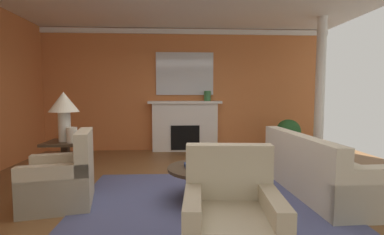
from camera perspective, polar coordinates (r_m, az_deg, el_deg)
The scene contains 17 objects.
ground_plane at distance 4.14m, azimuth -1.25°, elevation -15.28°, with size 8.80×8.80×0.00m, color brown.
wall_fireplace at distance 7.23m, azimuth -2.10°, elevation 5.50°, with size 7.37×0.12×3.03m, color #CC723D.
crown_moulding at distance 7.31m, azimuth -2.13°, elevation 16.81°, with size 7.37×0.08×0.12m, color white.
area_rug at distance 3.98m, azimuth 2.62°, elevation -16.07°, with size 3.33×2.47×0.01m, color #4C517A.
fireplace at distance 7.07m, azimuth -1.41°, elevation -2.01°, with size 1.80×0.35×1.24m.
mantel_mirror at distance 7.16m, azimuth -1.46°, elevation 8.74°, with size 1.42×0.04×1.05m, color silver.
sofa at distance 4.54m, azimuth 23.89°, elevation -9.98°, with size 0.99×2.14×0.85m.
armchair_near_window at distance 4.08m, azimuth -24.52°, elevation -11.53°, with size 0.95×0.95×0.95m.
armchair_facing_fireplace at distance 2.62m, azimuth 7.91°, elevation -20.42°, with size 0.86×0.86×0.95m.
coffee_table at distance 3.87m, azimuth 2.64°, elevation -11.51°, with size 1.00×1.00×0.45m.
side_table at distance 4.80m, azimuth -23.94°, elevation -7.91°, with size 0.56×0.56×0.70m.
table_lamp at distance 4.70m, azimuth -24.28°, elevation 1.96°, with size 0.44×0.44×0.75m.
vase_mantel_right at distance 7.01m, azimuth 3.10°, elevation 4.33°, with size 0.17×0.17×0.25m, color #33703D.
vase_on_side_table at distance 4.57m, azimuth -22.89°, elevation -3.22°, with size 0.15×0.15×0.23m, color beige.
book_red_cover at distance 3.83m, azimuth 0.01°, elevation -9.55°, with size 0.19×0.19×0.05m, color navy.
potted_plant at distance 6.98m, azimuth 18.72°, elevation -3.14°, with size 0.56×0.56×0.83m.
column_white at distance 6.70m, azimuth 24.24°, elevation 5.14°, with size 0.20×0.20×3.03m, color white.
Camera 1 is at (-0.12, -3.89, 1.42)m, focal length 26.65 mm.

